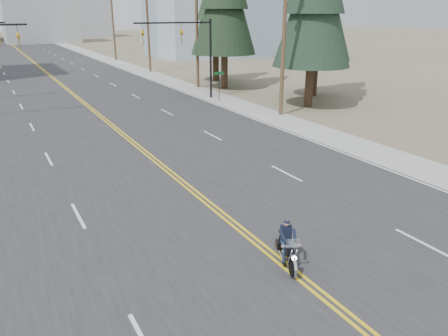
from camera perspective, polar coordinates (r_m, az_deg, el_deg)
name	(u,v)px	position (r m, az deg, el deg)	size (l,w,h in m)	color
road	(36,64)	(75.01, -23.35, 12.35)	(20.00, 200.00, 0.01)	#303033
sidewalk_right	(110,60)	(77.00, -14.65, 13.43)	(3.00, 200.00, 0.01)	#A5A5A0
traffic_mast_right	(190,44)	(39.87, -4.47, 15.88)	(7.10, 0.26, 7.00)	black
street_sign	(219,81)	(39.21, -0.64, 11.27)	(0.90, 0.06, 2.62)	black
utility_pole_b	(284,35)	(33.78, 7.84, 16.88)	(2.20, 0.30, 11.50)	brown
utility_pole_c	(197,31)	(46.74, -3.55, 17.42)	(2.20, 0.30, 11.00)	brown
utility_pole_d	(148,25)	(60.64, -9.92, 17.92)	(2.20, 0.30, 11.50)	brown
utility_pole_e	(113,24)	(76.91, -14.28, 17.75)	(2.20, 0.30, 11.00)	brown
haze_bldg_b	(39,15)	(130.18, -22.96, 17.96)	(18.00, 14.00, 14.00)	#ADB2B7
haze_bldg_c	(175,7)	(123.71, -6.45, 20.22)	(16.00, 12.00, 18.00)	#B7BCC6
haze_bldg_e	(86,17)	(157.64, -17.62, 18.23)	(14.00, 14.00, 12.00)	#B7BCC6
motorcyclist	(288,245)	(13.89, 8.33, -9.88)	(0.79, 1.83, 1.43)	black
conifer_far	(215,1)	(51.43, -1.13, 20.94)	(5.65, 5.65, 15.14)	#382619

